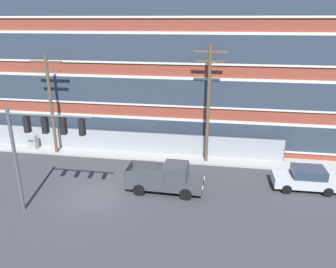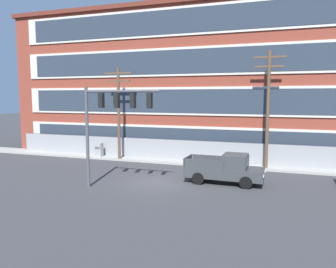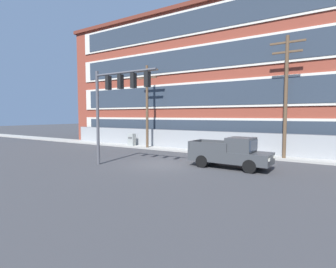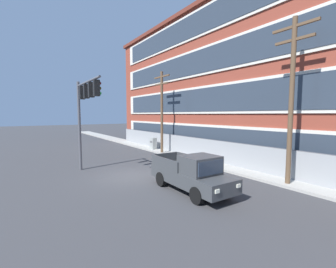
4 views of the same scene
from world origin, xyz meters
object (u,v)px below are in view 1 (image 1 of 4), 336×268
object	(u,v)px
pickup_truck_dark_grey	(166,178)
utility_pole_midblock	(208,101)
sedan_silver	(306,178)
utility_pole_near_corner	(51,101)
electrical_cabinet	(33,143)
traffic_signal_mast	(39,138)

from	to	relation	value
pickup_truck_dark_grey	utility_pole_midblock	size ratio (longest dim) A/B	0.57
sedan_silver	utility_pole_near_corner	bearing A→B (deg)	171.22
pickup_truck_dark_grey	utility_pole_near_corner	distance (m)	11.99
pickup_truck_dark_grey	electrical_cabinet	world-z (taller)	pickup_truck_dark_grey
pickup_truck_dark_grey	utility_pole_midblock	bearing A→B (deg)	64.93
sedan_silver	utility_pole_midblock	size ratio (longest dim) A/B	0.46
sedan_silver	utility_pole_near_corner	size ratio (longest dim) A/B	0.51
utility_pole_midblock	electrical_cabinet	bearing A→B (deg)	179.53
sedan_silver	utility_pole_midblock	distance (m)	8.73
traffic_signal_mast	pickup_truck_dark_grey	size ratio (longest dim) A/B	1.22
pickup_truck_dark_grey	electrical_cabinet	distance (m)	13.70
pickup_truck_dark_grey	electrical_cabinet	bearing A→B (deg)	157.76
traffic_signal_mast	electrical_cabinet	world-z (taller)	traffic_signal_mast
traffic_signal_mast	sedan_silver	size ratio (longest dim) A/B	1.50
traffic_signal_mast	utility_pole_midblock	xyz separation A→B (m)	(8.90, 8.71, 0.37)
sedan_silver	electrical_cabinet	distance (m)	22.17
sedan_silver	utility_pole_midblock	xyz separation A→B (m)	(-6.87, 3.26, 4.28)
electrical_cabinet	utility_pole_midblock	bearing A→B (deg)	-0.47
utility_pole_midblock	pickup_truck_dark_grey	bearing A→B (deg)	-115.07
utility_pole_midblock	electrical_cabinet	xyz separation A→B (m)	(-15.04, 0.12, -4.36)
electrical_cabinet	traffic_signal_mast	bearing A→B (deg)	-55.17
pickup_truck_dark_grey	utility_pole_near_corner	size ratio (longest dim) A/B	0.63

